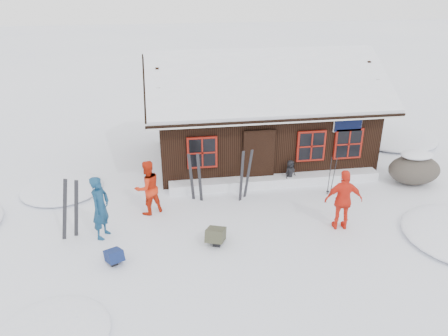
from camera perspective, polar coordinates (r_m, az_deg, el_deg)
The scene contains 15 objects.
ground at distance 13.57m, azimuth 3.08°, elevation -6.79°, with size 120.00×120.00×0.00m, color white.
mountain_hut at distance 17.69m, azimuth 4.62°, elevation 6.26°, with size 8.90×6.09×4.42m.
snow_drift at distance 15.75m, azimuth 6.74°, elevation -1.62°, with size 7.60×0.60×0.35m, color white.
snow_mounds at distance 15.54m, azimuth 7.63°, elevation -2.77°, with size 20.60×13.20×0.48m.
skier_teal at distance 12.78m, azimuth -15.83°, elevation -4.99°, with size 0.69×0.45×1.88m, color navy.
skier_orange_left at distance 13.74m, azimuth -9.94°, elevation -2.54°, with size 0.86×0.67×1.77m, color red.
skier_orange_right at distance 13.17m, azimuth 15.34°, elevation -4.06°, with size 1.10×0.46×1.87m, color red.
skier_crouched at distance 15.72m, azimuth 8.61°, elevation -0.60°, with size 0.46×0.30×0.94m, color black.
boulder at distance 17.08m, azimuth 23.60°, elevation -0.09°, with size 1.86×1.40×1.10m.
ski_pair_left at distance 13.02m, azimuth -19.41°, elevation -5.16°, with size 0.69×0.17×1.88m.
ski_pair_mid at distance 14.38m, azimuth -3.75°, elevation -1.32°, with size 0.47×0.19×1.71m.
ski_pair_right at distance 14.48m, azimuth 2.75°, elevation -0.99°, with size 0.53×0.32×1.76m.
ski_poles at distance 15.27m, azimuth 13.87°, elevation -1.04°, with size 0.25×0.12×1.40m.
backpack_blue at distance 12.00m, azimuth -14.13°, elevation -11.32°, with size 0.40×0.53×0.29m, color #132151.
backpack_olive at distance 12.40m, azimuth -1.09°, elevation -9.05°, with size 0.49×0.65×0.35m, color #3C3D2B.
Camera 1 is at (-2.56, -11.38, 6.93)m, focal length 35.00 mm.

